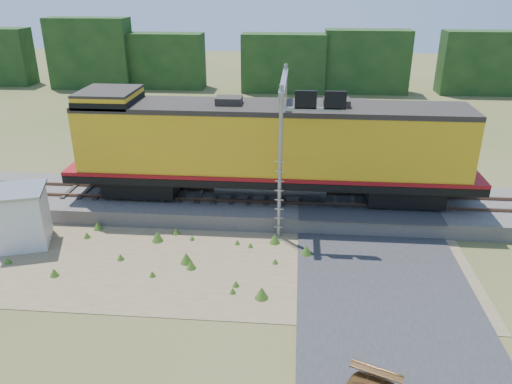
{
  "coord_description": "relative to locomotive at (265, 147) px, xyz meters",
  "views": [
    {
      "loc": [
        3.3,
        -18.19,
        11.52
      ],
      "look_at": [
        1.47,
        3.0,
        2.4
      ],
      "focal_mm": 35.0,
      "sensor_mm": 36.0,
      "label": 1
    }
  ],
  "objects": [
    {
      "name": "dirt_shoulder",
      "position": [
        -3.68,
        -5.5,
        -3.63
      ],
      "size": [
        26.0,
        8.0,
        0.03
      ],
      "primitive_type": "cube",
      "color": "#8C7754",
      "rests_on": "ground"
    },
    {
      "name": "ballast",
      "position": [
        -1.68,
        0.0,
        -3.24
      ],
      "size": [
        70.0,
        5.0,
        0.8
      ],
      "primitive_type": "cube",
      "color": "slate",
      "rests_on": "ground"
    },
    {
      "name": "locomotive",
      "position": [
        0.0,
        0.0,
        0.0
      ],
      "size": [
        21.09,
        3.22,
        5.44
      ],
      "color": "black",
      "rests_on": "rails"
    },
    {
      "name": "rails",
      "position": [
        -1.68,
        0.0,
        -2.76
      ],
      "size": [
        70.0,
        1.54,
        0.16
      ],
      "color": "brown",
      "rests_on": "ballast"
    },
    {
      "name": "signal_gantry",
      "position": [
        1.26,
        -0.67,
        1.85
      ],
      "size": [
        2.91,
        6.2,
        7.35
      ],
      "color": "gray",
      "rests_on": "ground"
    },
    {
      "name": "shed",
      "position": [
        -10.94,
        -4.52,
        -2.24
      ],
      "size": [
        2.97,
        2.97,
        2.78
      ],
      "rotation": [
        0.0,
        0.0,
        0.32
      ],
      "color": "silver",
      "rests_on": "ground"
    },
    {
      "name": "weed_clumps",
      "position": [
        -5.18,
        -5.9,
        -3.64
      ],
      "size": [
        15.0,
        6.2,
        0.56
      ],
      "primitive_type": null,
      "color": "#3D631C",
      "rests_on": "ground"
    },
    {
      "name": "road",
      "position": [
        5.32,
        -5.26,
        -3.56
      ],
      "size": [
        7.0,
        66.0,
        0.86
      ],
      "color": "#38383A",
      "rests_on": "ground"
    },
    {
      "name": "ground",
      "position": [
        -1.68,
        -6.0,
        -3.64
      ],
      "size": [
        140.0,
        140.0,
        0.0
      ],
      "primitive_type": "plane",
      "color": "#475123",
      "rests_on": "ground"
    },
    {
      "name": "tree_line_north",
      "position": [
        -1.68,
        32.0,
        -0.57
      ],
      "size": [
        130.0,
        3.0,
        6.5
      ],
      "color": "#153312",
      "rests_on": "ground"
    }
  ]
}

